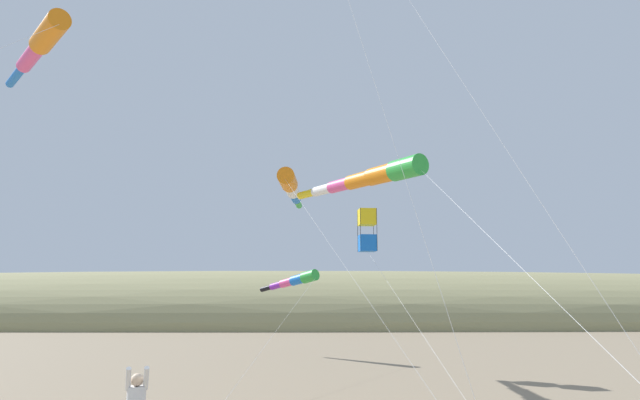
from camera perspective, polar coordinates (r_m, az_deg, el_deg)
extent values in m
ellipsoid|color=#938E60|center=(60.27, -1.95, -12.95)|extent=(28.00, 240.00, 11.31)
sphere|color=beige|center=(11.69, -18.88, -17.65)|extent=(0.25, 0.25, 0.25)
cylinder|color=silver|center=(11.52, -18.02, -17.59)|extent=(0.41, 0.21, 0.50)
cylinder|color=silver|center=(11.52, -19.73, -17.50)|extent=(0.41, 0.21, 0.50)
cylinder|color=orange|center=(16.69, -26.85, 15.61)|extent=(1.88, 1.70, 0.60)
cylinder|color=#EF4C93|center=(18.46, -28.37, 13.33)|extent=(1.78, 1.58, 0.44)
cylinder|color=blue|center=(20.27, -29.60, 11.45)|extent=(1.67, 1.46, 0.28)
cylinder|color=green|center=(27.95, -1.11, -8.13)|extent=(1.09, 1.09, 0.73)
cylinder|color=blue|center=(28.56, -2.33, -8.46)|extent=(1.03, 1.03, 0.65)
cylinder|color=#EF4C93|center=(29.18, -3.50, -8.77)|extent=(0.96, 0.96, 0.57)
cylinder|color=purple|center=(29.82, -4.62, -9.06)|extent=(0.89, 0.89, 0.49)
cylinder|color=black|center=(30.47, -5.70, -9.34)|extent=(0.83, 0.83, 0.41)
cylinder|color=white|center=(20.38, -4.39, -13.34)|extent=(14.66, 2.80, 4.04)
cylinder|color=white|center=(15.26, 11.70, 17.01)|extent=(11.02, 5.76, 20.22)
cylinder|color=green|center=(15.16, 9.24, 3.40)|extent=(1.30, 1.10, 0.64)
cylinder|color=orange|center=(16.03, 6.63, 2.73)|extent=(1.26, 1.04, 0.57)
cylinder|color=orange|center=(16.93, 4.30, 2.13)|extent=(1.23, 0.98, 0.50)
cylinder|color=#EF4C93|center=(17.85, 2.21, 1.59)|extent=(1.20, 0.92, 0.44)
cylinder|color=white|center=(18.80, 0.33, 1.09)|extent=(1.16, 0.87, 0.37)
cylinder|color=yellow|center=(19.77, -1.37, 0.65)|extent=(1.13, 0.81, 0.30)
cylinder|color=white|center=(9.32, 22.99, -9.06)|extent=(10.99, 1.60, 6.55)
cylinder|color=orange|center=(20.77, -3.46, 2.13)|extent=(1.70, 0.75, 0.68)
cylinder|color=white|center=(22.39, -3.05, 1.21)|extent=(1.70, 0.63, 0.56)
cylinder|color=blue|center=(24.02, -2.69, 0.41)|extent=(1.69, 0.51, 0.44)
cylinder|color=green|center=(25.65, -2.38, -0.29)|extent=(1.68, 0.38, 0.31)
cylinder|color=white|center=(15.09, 3.43, -8.16)|extent=(8.85, 4.24, 7.42)
cube|color=yellow|center=(24.30, 5.02, -1.84)|extent=(0.80, 0.80, 0.74)
cube|color=blue|center=(24.16, 5.06, -4.61)|extent=(0.80, 0.80, 0.74)
cylinder|color=black|center=(24.52, 4.03, -3.31)|extent=(0.02, 0.02, 1.92)
cylinder|color=black|center=(23.79, 4.33, -3.11)|extent=(0.02, 0.02, 1.92)
cylinder|color=black|center=(24.65, 5.72, -3.32)|extent=(0.02, 0.02, 1.92)
cylinder|color=black|center=(23.94, 6.08, -3.12)|extent=(0.02, 0.02, 1.92)
cylinder|color=white|center=(17.08, 9.62, -12.14)|extent=(14.29, 1.13, 5.09)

